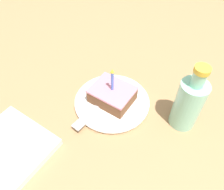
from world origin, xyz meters
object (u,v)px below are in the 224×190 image
Objects in this scene: plate at (112,102)px; cake_slice at (112,95)px; bottle at (188,103)px; fork at (95,109)px.

plate is 0.03m from cake_slice.
cake_slice reaches higher than plate.
bottle reaches higher than cake_slice.
cake_slice is at bearing 160.91° from fork.
plate is 0.06m from fork.
bottle is at bearing 104.77° from cake_slice.
fork is at bearing -19.09° from cake_slice.
bottle is (-0.05, 0.19, 0.04)m from cake_slice.
plate is 1.82× the size of cake_slice.
bottle is (-0.10, 0.21, 0.06)m from fork.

